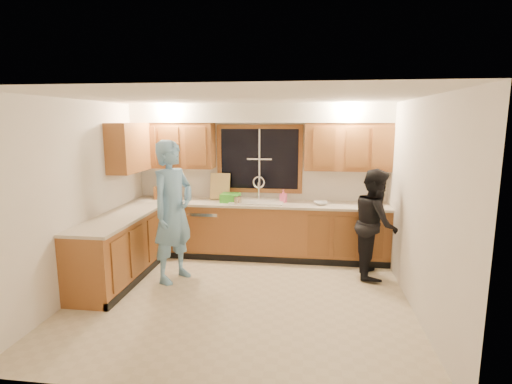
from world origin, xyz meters
TOP-DOWN VIEW (x-y plane):
  - floor at (0.00, 0.00)m, footprint 4.20×4.20m
  - ceiling at (0.00, 0.00)m, footprint 4.20×4.20m
  - wall_back at (0.00, 1.90)m, footprint 4.20×0.00m
  - wall_left at (-2.10, 0.00)m, footprint 0.00×3.80m
  - wall_right at (2.10, 0.00)m, footprint 0.00×3.80m
  - base_cabinets_back at (0.00, 1.60)m, footprint 4.20×0.60m
  - base_cabinets_left at (-1.80, 0.35)m, footprint 0.60×1.90m
  - countertop_back at (0.00, 1.58)m, footprint 4.20×0.63m
  - countertop_left at (-1.79, 0.35)m, footprint 0.63×1.90m
  - upper_cabinets_left at (-1.43, 1.73)m, footprint 1.35×0.33m
  - upper_cabinets_right at (1.43, 1.73)m, footprint 1.35×0.33m
  - upper_cabinets_return at (-1.94, 1.12)m, footprint 0.33×0.90m
  - soffit at (0.00, 1.72)m, footprint 4.20×0.35m
  - window_frame at (0.00, 1.89)m, footprint 1.44×0.03m
  - sink at (0.00, 1.60)m, footprint 0.86×0.52m
  - dishwasher at (-0.85, 1.59)m, footprint 0.60×0.56m
  - stove at (-1.80, -0.22)m, footprint 0.58×0.75m
  - man at (-1.03, 0.48)m, footprint 0.72×0.85m
  - woman at (1.79, 1.01)m, footprint 0.62×0.78m
  - knife_block at (-1.70, 1.62)m, footprint 0.14×0.13m
  - cutting_board at (-0.65, 1.76)m, footprint 0.34×0.12m
  - dish_crate at (-0.44, 1.57)m, footprint 0.31×0.29m
  - soap_bottle at (0.42, 1.64)m, footprint 0.12×0.12m
  - bowl at (1.02, 1.53)m, footprint 0.27×0.27m
  - can_left at (-0.26, 1.42)m, footprint 0.08×0.08m
  - can_right at (-0.31, 1.37)m, footprint 0.09×0.09m

SIDE VIEW (x-z plane):
  - floor at x=0.00m, z-range 0.00..0.00m
  - dishwasher at x=-0.85m, z-range 0.00..0.82m
  - base_cabinets_back at x=0.00m, z-range 0.00..0.88m
  - base_cabinets_left at x=-1.80m, z-range 0.00..0.88m
  - stove at x=-1.80m, z-range 0.00..0.90m
  - woman at x=1.79m, z-range 0.00..1.57m
  - sink at x=0.00m, z-range 0.58..1.15m
  - countertop_back at x=0.00m, z-range 0.88..0.92m
  - countertop_left at x=-1.79m, z-range 0.88..0.92m
  - bowl at x=1.02m, z-range 0.92..0.97m
  - can_right at x=-0.31m, z-range 0.92..1.05m
  - can_left at x=-0.26m, z-range 0.92..1.05m
  - dish_crate at x=-0.44m, z-range 0.92..1.06m
  - man at x=-1.03m, z-range 0.00..1.98m
  - soap_bottle at x=0.42m, z-range 0.92..1.13m
  - knife_block at x=-1.70m, z-range 0.92..1.14m
  - cutting_board at x=-0.65m, z-range 0.92..1.36m
  - wall_back at x=0.00m, z-range -0.85..3.35m
  - wall_left at x=-2.10m, z-range -0.65..3.15m
  - wall_right at x=2.10m, z-range -0.65..3.15m
  - window_frame at x=0.00m, z-range 1.03..2.17m
  - upper_cabinets_left at x=-1.43m, z-range 1.45..2.20m
  - upper_cabinets_right at x=1.43m, z-range 1.45..2.20m
  - upper_cabinets_return at x=-1.94m, z-range 1.45..2.20m
  - soffit at x=0.00m, z-range 2.20..2.50m
  - ceiling at x=0.00m, z-range 2.50..2.50m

